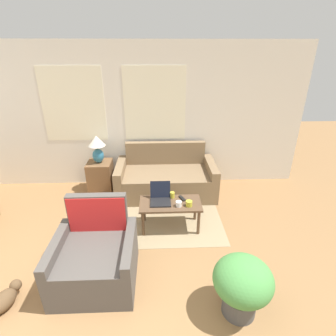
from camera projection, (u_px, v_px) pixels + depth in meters
wall_back at (120, 118)px, 4.77m from camera, size 6.76×0.06×2.60m
rug at (169, 208)px, 4.42m from camera, size 1.61×1.95×0.01m
couch at (166, 179)px, 4.82m from camera, size 1.76×0.89×0.87m
armchair at (96, 258)px, 2.99m from camera, size 0.89×0.84×0.93m
side_table at (101, 176)px, 4.90m from camera, size 0.43×0.43×0.56m
table_lamp at (97, 147)px, 4.65m from camera, size 0.30×0.30×0.50m
coffee_table at (170, 206)px, 3.81m from camera, size 0.89×0.45×0.43m
laptop at (160, 197)px, 3.81m from camera, size 0.30×0.32×0.26m
cup_navy at (179, 204)px, 3.69m from camera, size 0.08×0.08×0.08m
cup_yellow at (189, 203)px, 3.70m from camera, size 0.09×0.09×0.08m
cup_white at (172, 195)px, 3.90m from camera, size 0.07×0.07×0.09m
tv_remote at (182, 198)px, 3.88m from camera, size 0.10×0.16×0.02m
potted_plant at (242, 283)px, 2.53m from camera, size 0.58×0.58×0.66m
cat_black at (5, 299)px, 2.71m from camera, size 0.27×0.53×0.19m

